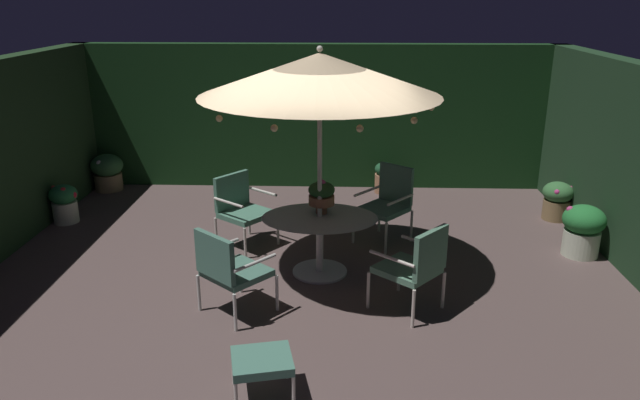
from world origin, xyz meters
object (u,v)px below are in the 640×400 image
at_px(patio_umbrella, 320,75).
at_px(patio_chair_east, 416,264).
at_px(patio_chair_north, 241,206).
at_px(centerpiece_planter, 322,194).
at_px(patio_dining_table, 320,232).
at_px(ottoman_footrest, 262,362).
at_px(potted_plant_front_corner, 583,229).
at_px(potted_plant_left_far, 557,199).
at_px(patio_chair_southeast, 388,200).
at_px(potted_plant_right_far, 64,202).
at_px(potted_plant_left_near, 384,177).
at_px(patio_chair_northeast, 229,267).
at_px(potted_plant_back_right, 107,171).

distance_m(patio_umbrella, patio_chair_east, 2.34).
relative_size(patio_chair_north, patio_chair_east, 0.98).
bearing_deg(centerpiece_planter, patio_umbrella, -97.67).
xyz_separation_m(patio_dining_table, ottoman_footrest, (-0.40, -2.43, -0.21)).
distance_m(patio_dining_table, potted_plant_front_corner, 3.50).
bearing_deg(potted_plant_front_corner, ottoman_footrest, -141.12).
distance_m(potted_plant_left_far, potted_plant_front_corner, 1.36).
relative_size(centerpiece_planter, patio_chair_southeast, 0.41).
height_order(patio_chair_southeast, potted_plant_right_far, patio_chair_southeast).
xyz_separation_m(patio_umbrella, potted_plant_left_near, (1.00, 3.22, -2.15)).
height_order(centerpiece_planter, potted_plant_left_far, centerpiece_planter).
height_order(patio_umbrella, potted_plant_front_corner, patio_umbrella).
relative_size(patio_dining_table, potted_plant_front_corner, 2.04).
xyz_separation_m(patio_dining_table, potted_plant_front_corner, (3.43, 0.66, -0.17)).
xyz_separation_m(patio_umbrella, patio_chair_northeast, (-0.93, -1.06, -1.88)).
distance_m(potted_plant_left_far, potted_plant_right_far, 7.48).
bearing_deg(patio_chair_north, ottoman_footrest, -77.90).
distance_m(patio_dining_table, patio_umbrella, 1.89).
relative_size(patio_umbrella, potted_plant_back_right, 4.29).
height_order(centerpiece_planter, patio_chair_southeast, centerpiece_planter).
relative_size(centerpiece_planter, potted_plant_left_near, 0.79).
bearing_deg(patio_chair_north, potted_plant_front_corner, -2.59).
distance_m(centerpiece_planter, potted_plant_back_right, 4.98).
height_order(centerpiece_planter, patio_chair_east, centerpiece_planter).
relative_size(patio_dining_table, patio_chair_southeast, 1.34).
distance_m(patio_umbrella, patio_chair_northeast, 2.35).
relative_size(patio_dining_table, potted_plant_left_far, 2.38).
distance_m(patio_chair_southeast, ottoman_footrest, 3.76).
bearing_deg(patio_umbrella, potted_plant_back_right, 140.37).
distance_m(patio_chair_east, ottoman_footrest, 2.11).
relative_size(patio_chair_north, potted_plant_right_far, 1.67).
height_order(patio_chair_east, potted_plant_left_far, patio_chair_east).
bearing_deg(patio_umbrella, potted_plant_left_near, 72.71).
height_order(patio_chair_northeast, potted_plant_back_right, patio_chair_northeast).
bearing_deg(patio_chair_east, patio_dining_table, 138.64).
xyz_separation_m(potted_plant_left_near, potted_plant_right_far, (-4.92, -1.62, 0.04)).
height_order(centerpiece_planter, potted_plant_front_corner, centerpiece_planter).
bearing_deg(potted_plant_left_far, patio_chair_southeast, -160.79).
distance_m(ottoman_footrest, potted_plant_back_right, 6.60).
distance_m(patio_dining_table, centerpiece_planter, 0.46).
relative_size(patio_umbrella, potted_plant_front_corner, 3.99).
relative_size(patio_dining_table, patio_umbrella, 0.51).
relative_size(patio_chair_north, patio_chair_southeast, 0.93).
distance_m(patio_chair_north, potted_plant_front_corner, 4.55).
bearing_deg(patio_chair_southeast, patio_umbrella, -129.94).
bearing_deg(potted_plant_left_near, patio_umbrella, -107.29).
bearing_deg(patio_chair_east, potted_plant_back_right, 139.99).
bearing_deg(ottoman_footrest, potted_plant_left_far, 48.29).
bearing_deg(patio_umbrella, patio_chair_southeast, 50.06).
xyz_separation_m(patio_dining_table, patio_chair_northeast, (-0.93, -1.06, 0.01)).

